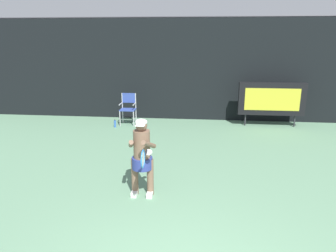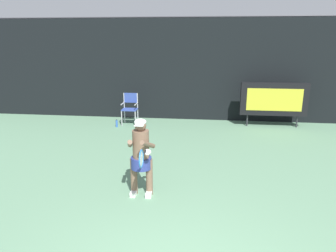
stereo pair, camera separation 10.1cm
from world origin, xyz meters
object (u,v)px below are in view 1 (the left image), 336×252
Objects in this scene: scoreboard at (272,99)px; water_bottle at (115,124)px; tennis_player at (142,154)px; umpire_chair at (128,107)px; tennis_racket at (143,158)px.

water_bottle is at bearing -172.46° from scoreboard.
tennis_player is (1.79, -4.54, 0.71)m from water_bottle.
water_bottle is (-5.25, -0.70, -0.82)m from scoreboard.
tennis_racket is (1.57, -5.64, 0.39)m from umpire_chair.
tennis_player is at bearing -74.10° from umpire_chair.
scoreboard reaches higher than umpire_chair.
tennis_racket is (0.15, -0.64, 0.18)m from tennis_player.
umpire_chair reaches higher than water_bottle.
umpire_chair is 5.87m from tennis_racket.
tennis_player is 0.68m from tennis_racket.
scoreboard reaches higher than water_bottle.
scoreboard is 2.04× the size of umpire_chair.
tennis_racket is at bearing -69.50° from water_bottle.
scoreboard is at bearing 7.54° from water_bottle.
scoreboard is at bearing 41.72° from tennis_racket.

